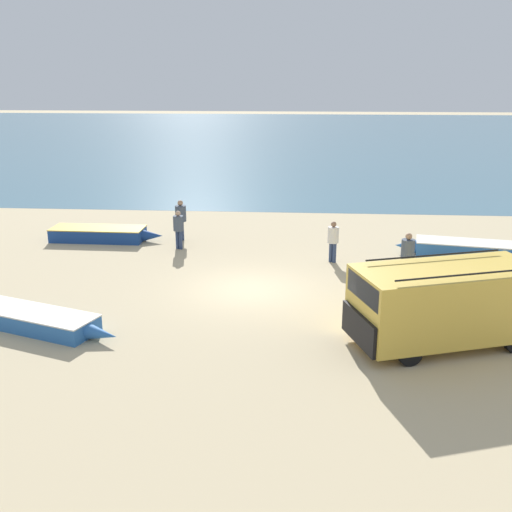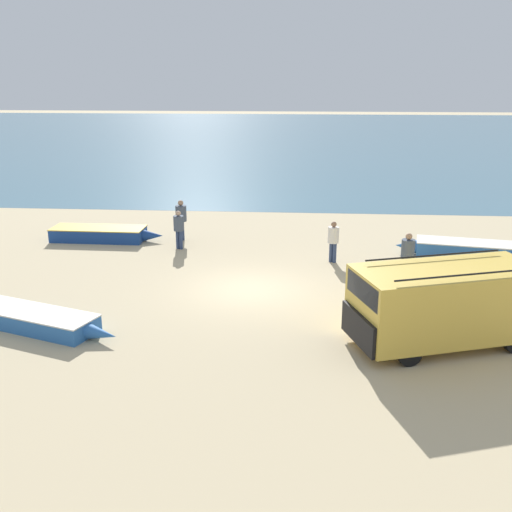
{
  "view_description": "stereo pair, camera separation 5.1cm",
  "coord_description": "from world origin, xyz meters",
  "px_view_note": "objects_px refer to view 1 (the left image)",
  "views": [
    {
      "loc": [
        1.63,
        -19.34,
        7.16
      ],
      "look_at": [
        0.18,
        0.7,
        1.0
      ],
      "focal_mm": 42.0,
      "sensor_mm": 36.0,
      "label": 1
    },
    {
      "loc": [
        1.68,
        -19.34,
        7.16
      ],
      "look_at": [
        0.18,
        0.7,
        1.0
      ],
      "focal_mm": 42.0,
      "sensor_mm": 36.0,
      "label": 2
    }
  ],
  "objects_px": {
    "fishing_rowboat_0": "(34,320)",
    "fisherman_3": "(333,238)",
    "fishing_rowboat_1": "(102,234)",
    "fisherman_1": "(181,217)",
    "fisherman_0": "(408,253)",
    "fisherman_2": "(178,226)",
    "parked_van": "(446,302)",
    "fishing_rowboat_2": "(461,249)"
  },
  "relations": [
    {
      "from": "fisherman_1",
      "to": "fishing_rowboat_2",
      "type": "bearing_deg",
      "value": 3.79
    },
    {
      "from": "fishing_rowboat_2",
      "to": "fisherman_3",
      "type": "height_order",
      "value": "fisherman_3"
    },
    {
      "from": "fishing_rowboat_0",
      "to": "fisherman_3",
      "type": "xyz_separation_m",
      "value": [
        9.03,
        7.05,
        0.72
      ]
    },
    {
      "from": "fishing_rowboat_2",
      "to": "fisherman_1",
      "type": "height_order",
      "value": "fisherman_1"
    },
    {
      "from": "parked_van",
      "to": "fisherman_3",
      "type": "height_order",
      "value": "parked_van"
    },
    {
      "from": "fisherman_3",
      "to": "fishing_rowboat_2",
      "type": "bearing_deg",
      "value": 139.01
    },
    {
      "from": "fishing_rowboat_2",
      "to": "fisherman_0",
      "type": "distance_m",
      "value": 4.33
    },
    {
      "from": "fishing_rowboat_1",
      "to": "fishing_rowboat_0",
      "type": "bearing_deg",
      "value": -82.6
    },
    {
      "from": "fisherman_0",
      "to": "fisherman_1",
      "type": "distance_m",
      "value": 10.27
    },
    {
      "from": "fishing_rowboat_1",
      "to": "fisherman_3",
      "type": "distance_m",
      "value": 10.42
    },
    {
      "from": "fisherman_0",
      "to": "fishing_rowboat_2",
      "type": "bearing_deg",
      "value": 24.2
    },
    {
      "from": "fishing_rowboat_0",
      "to": "fisherman_2",
      "type": "relative_size",
      "value": 3.18
    },
    {
      "from": "fishing_rowboat_1",
      "to": "fisherman_1",
      "type": "xyz_separation_m",
      "value": [
        3.55,
        0.21,
        0.8
      ]
    },
    {
      "from": "parked_van",
      "to": "fishing_rowboat_1",
      "type": "height_order",
      "value": "parked_van"
    },
    {
      "from": "parked_van",
      "to": "fishing_rowboat_2",
      "type": "height_order",
      "value": "parked_van"
    },
    {
      "from": "fisherman_1",
      "to": "fisherman_3",
      "type": "height_order",
      "value": "fisherman_1"
    },
    {
      "from": "fisherman_1",
      "to": "fisherman_0",
      "type": "bearing_deg",
      "value": -16.7
    },
    {
      "from": "fishing_rowboat_1",
      "to": "fisherman_2",
      "type": "bearing_deg",
      "value": -15.4
    },
    {
      "from": "parked_van",
      "to": "fishing_rowboat_1",
      "type": "bearing_deg",
      "value": -55.67
    },
    {
      "from": "fisherman_1",
      "to": "fisherman_2",
      "type": "bearing_deg",
      "value": -71.84
    },
    {
      "from": "fishing_rowboat_1",
      "to": "fisherman_0",
      "type": "relative_size",
      "value": 2.77
    },
    {
      "from": "parked_van",
      "to": "fishing_rowboat_2",
      "type": "xyz_separation_m",
      "value": [
        2.59,
        8.34,
        -0.88
      ]
    },
    {
      "from": "fisherman_2",
      "to": "fishing_rowboat_0",
      "type": "bearing_deg",
      "value": -171.68
    },
    {
      "from": "fishing_rowboat_2",
      "to": "fisherman_2",
      "type": "height_order",
      "value": "fisherman_2"
    },
    {
      "from": "fishing_rowboat_0",
      "to": "fisherman_0",
      "type": "height_order",
      "value": "fisherman_0"
    },
    {
      "from": "fishing_rowboat_0",
      "to": "fisherman_3",
      "type": "distance_m",
      "value": 11.48
    },
    {
      "from": "fishing_rowboat_1",
      "to": "fisherman_3",
      "type": "relative_size",
      "value": 3.04
    },
    {
      "from": "parked_van",
      "to": "fisherman_2",
      "type": "xyz_separation_m",
      "value": [
        -9.06,
        8.63,
        -0.22
      ]
    },
    {
      "from": "fishing_rowboat_0",
      "to": "fisherman_3",
      "type": "height_order",
      "value": "fisherman_3"
    },
    {
      "from": "fishing_rowboat_2",
      "to": "fisherman_0",
      "type": "height_order",
      "value": "fisherman_0"
    },
    {
      "from": "fishing_rowboat_1",
      "to": "fisherman_2",
      "type": "xyz_separation_m",
      "value": [
        3.7,
        -1.09,
        0.69
      ]
    },
    {
      "from": "parked_van",
      "to": "fisherman_2",
      "type": "bearing_deg",
      "value": -61.96
    },
    {
      "from": "fishing_rowboat_1",
      "to": "fisherman_0",
      "type": "height_order",
      "value": "fisherman_0"
    },
    {
      "from": "fishing_rowboat_0",
      "to": "fisherman_1",
      "type": "xyz_separation_m",
      "value": [
        2.48,
        9.75,
        0.84
      ]
    },
    {
      "from": "fishing_rowboat_0",
      "to": "fishing_rowboat_1",
      "type": "relative_size",
      "value": 1.05
    },
    {
      "from": "parked_van",
      "to": "fisherman_1",
      "type": "relative_size",
      "value": 3.01
    },
    {
      "from": "fisherman_1",
      "to": "fisherman_2",
      "type": "distance_m",
      "value": 1.32
    },
    {
      "from": "fisherman_1",
      "to": "fishing_rowboat_1",
      "type": "bearing_deg",
      "value": -165.11
    },
    {
      "from": "fisherman_0",
      "to": "fishing_rowboat_1",
      "type": "bearing_deg",
      "value": 134.19
    },
    {
      "from": "fisherman_0",
      "to": "fisherman_2",
      "type": "height_order",
      "value": "fisherman_0"
    },
    {
      "from": "parked_van",
      "to": "fishing_rowboat_0",
      "type": "distance_m",
      "value": 11.74
    },
    {
      "from": "parked_van",
      "to": "fishing_rowboat_1",
      "type": "distance_m",
      "value": 16.07
    }
  ]
}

